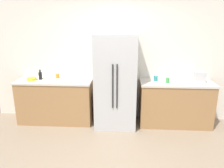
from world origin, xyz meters
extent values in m
plane|color=gray|center=(0.00, 0.00, 0.00)|extent=(10.81, 10.81, 0.00)
cube|color=silver|center=(0.00, 1.75, 1.31)|extent=(5.40, 0.10, 2.63)
cube|color=#9E7247|center=(-1.25, 1.40, 0.44)|extent=(1.54, 0.58, 0.88)
cube|color=beige|center=(-1.25, 1.40, 0.90)|extent=(1.57, 0.61, 0.04)
cube|color=#9E7247|center=(1.26, 1.40, 0.44)|extent=(1.44, 0.58, 0.88)
cube|color=beige|center=(1.26, 1.40, 0.90)|extent=(1.47, 0.61, 0.04)
cube|color=#B7BABF|center=(0.03, 1.33, 0.94)|extent=(0.82, 0.71, 1.88)
cylinder|color=#262628|center=(-0.01, 0.96, 0.94)|extent=(0.02, 0.02, 0.84)
cylinder|color=#262628|center=(0.07, 0.96, 0.94)|extent=(0.02, 0.02, 0.84)
cube|color=silver|center=(1.71, 1.44, 1.03)|extent=(0.21, 0.17, 0.21)
cylinder|color=black|center=(-1.55, 1.44, 1.00)|extent=(0.07, 0.07, 0.15)
cylinder|color=black|center=(-1.55, 1.44, 1.09)|extent=(0.03, 0.03, 0.04)
cylinder|color=#333338|center=(-1.55, 1.44, 1.12)|extent=(0.04, 0.04, 0.02)
cylinder|color=green|center=(1.06, 1.34, 0.97)|extent=(0.07, 0.07, 0.10)
cylinder|color=orange|center=(-1.23, 1.57, 0.97)|extent=(0.08, 0.08, 0.09)
cylinder|color=teal|center=(0.84, 1.46, 0.97)|extent=(0.08, 0.08, 0.10)
cylinder|color=yellow|center=(-1.72, 1.37, 0.95)|extent=(0.19, 0.19, 0.05)
camera|label=1|loc=(0.22, -2.89, 2.14)|focal=35.04mm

